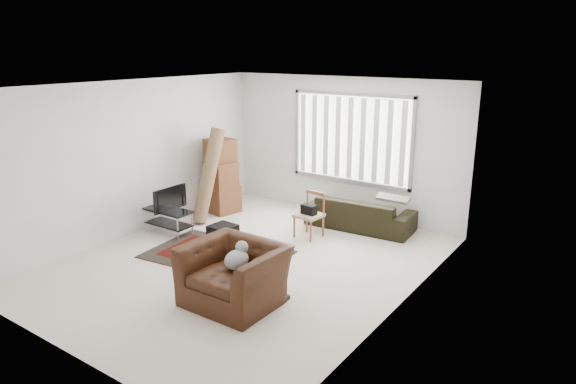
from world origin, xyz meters
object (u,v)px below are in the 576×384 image
at_px(tv_stand, 169,216).
at_px(armchair, 234,270).
at_px(sofa, 360,208).
at_px(side_chair, 310,213).
at_px(moving_boxes, 221,178).

height_order(tv_stand, armchair, armchair).
bearing_deg(sofa, armchair, 85.87).
height_order(tv_stand, side_chair, side_chair).
bearing_deg(side_chair, moving_boxes, 179.75).
relative_size(tv_stand, sofa, 0.46).
bearing_deg(armchair, side_chair, 100.89).
relative_size(moving_boxes, side_chair, 1.87).
relative_size(tv_stand, side_chair, 1.14).
relative_size(sofa, armchair, 1.61).
bearing_deg(moving_boxes, armchair, -45.61).
xyz_separation_m(tv_stand, moving_boxes, (-0.09, 1.50, 0.36)).
relative_size(moving_boxes, sofa, 0.76).
xyz_separation_m(moving_boxes, armchair, (2.73, -2.79, -0.24)).
bearing_deg(side_chair, sofa, 65.56).
xyz_separation_m(tv_stand, sofa, (2.66, 2.23, 0.05)).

